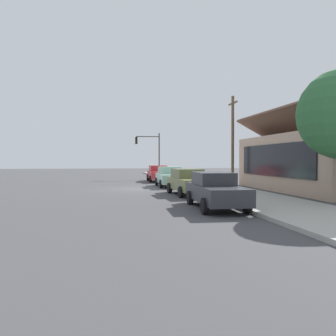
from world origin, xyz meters
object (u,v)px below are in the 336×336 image
car_charcoal (215,190)px  fire_hydrant_red (199,183)px  car_seafoam (170,177)px  car_cherry (158,173)px  traffic_light_main (150,148)px  utility_pole_wooden (233,139)px  car_olive (189,182)px

car_charcoal → fire_hydrant_red: bearing=172.0°
car_seafoam → fire_hydrant_red: bearing=23.4°
car_cherry → fire_hydrant_red: 10.18m
car_seafoam → traffic_light_main: bearing=-177.6°
traffic_light_main → car_charcoal: bearing=0.2°
car_seafoam → car_charcoal: 12.05m
car_seafoam → fire_hydrant_red: (3.49, 1.42, -0.32)m
traffic_light_main → car_cherry: bearing=3.1°
utility_pole_wooden → car_olive: bearing=-39.2°
car_charcoal → utility_pole_wooden: (-12.38, 5.57, 3.11)m
car_cherry → traffic_light_main: (-4.73, -0.26, 2.67)m
car_seafoam → fire_hydrant_red: 3.79m
utility_pole_wooden → fire_hydrant_red: (3.83, -4.00, -3.43)m
traffic_light_main → fire_hydrant_red: size_ratio=7.32×
traffic_light_main → utility_pole_wooden: 12.36m
car_seafoam → car_olive: size_ratio=0.94×
car_seafoam → utility_pole_wooden: 6.26m
fire_hydrant_red → car_seafoam: bearing=-157.8°
car_olive → traffic_light_main: (-17.61, -0.25, 2.68)m
car_charcoal → traffic_light_main: bearing=-177.4°
traffic_light_main → fire_hydrant_red: traffic_light_main is taller
car_charcoal → utility_pole_wooden: utility_pole_wooden is taller
car_cherry → fire_hydrant_red: (10.08, 1.40, -0.32)m
car_olive → fire_hydrant_red: 3.15m
car_cherry → utility_pole_wooden: size_ratio=0.64×
car_olive → traffic_light_main: 17.81m
car_cherry → car_seafoam: bearing=1.5°
car_cherry → fire_hydrant_red: size_ratio=6.80×
car_seafoam → traffic_light_main: (-11.31, -0.24, 2.68)m
car_seafoam → car_olive: (6.30, 0.02, 0.00)m
car_seafoam → fire_hydrant_red: car_seafoam is taller
car_cherry → car_seafoam: (6.58, -0.02, -0.00)m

